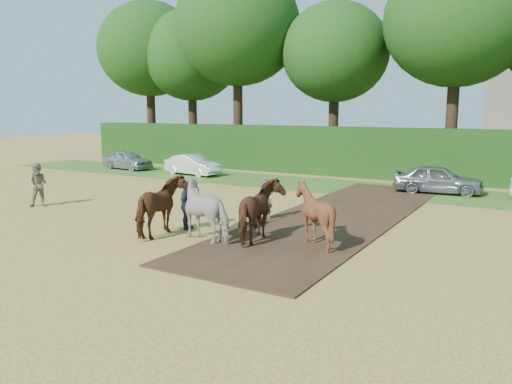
{
  "coord_description": "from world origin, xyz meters",
  "views": [
    {
      "loc": [
        8.22,
        -10.74,
        4.06
      ],
      "look_at": [
        0.1,
        3.07,
        1.4
      ],
      "focal_mm": 35.0,
      "sensor_mm": 36.0,
      "label": 1
    }
  ],
  "objects": [
    {
      "name": "earth_strip",
      "position": [
        1.5,
        7.0,
        0.03
      ],
      "size": [
        4.5,
        17.0,
        0.05
      ],
      "primitive_type": "cube",
      "color": "#472D1C",
      "rests_on": "ground"
    },
    {
      "name": "spectator_near",
      "position": [
        -10.15,
        2.48,
        0.92
      ],
      "size": [
        1.13,
        1.13,
        1.85
      ],
      "primitive_type": "imported",
      "rotation": [
        0.0,
        0.0,
        0.8
      ],
      "color": "#B0A98A",
      "rests_on": "ground"
    },
    {
      "name": "plough_team",
      "position": [
        -0.03,
        2.09,
        0.95
      ],
      "size": [
        6.4,
        5.15,
        1.92
      ],
      "color": "#5E2717",
      "rests_on": "ground"
    },
    {
      "name": "parked_cars",
      "position": [
        2.33,
        14.23,
        0.67
      ],
      "size": [
        36.26,
        2.58,
        1.41
      ],
      "color": "#A4A7AA",
      "rests_on": "ground"
    },
    {
      "name": "grass_verge",
      "position": [
        0.0,
        14.0,
        0.01
      ],
      "size": [
        50.0,
        5.0,
        0.03
      ],
      "primitive_type": "cube",
      "color": "#38601E",
      "rests_on": "ground"
    },
    {
      "name": "hedgerow",
      "position": [
        0.0,
        18.5,
        1.5
      ],
      "size": [
        46.0,
        1.6,
        3.0
      ],
      "primitive_type": "cube",
      "color": "#14380F",
      "rests_on": "ground"
    },
    {
      "name": "spectator_far",
      "position": [
        -2.26,
        2.41,
        0.83
      ],
      "size": [
        0.73,
        1.06,
        1.67
      ],
      "primitive_type": "imported",
      "rotation": [
        0.0,
        0.0,
        1.94
      ],
      "color": "#2A2C38",
      "rests_on": "ground"
    },
    {
      "name": "ground",
      "position": [
        0.0,
        0.0,
        0.0
      ],
      "size": [
        120.0,
        120.0,
        0.0
      ],
      "primitive_type": "plane",
      "color": "gold",
      "rests_on": "ground"
    },
    {
      "name": "treeline",
      "position": [
        -1.69,
        21.69,
        8.97
      ],
      "size": [
        48.7,
        10.6,
        14.21
      ],
      "color": "#382616",
      "rests_on": "ground"
    }
  ]
}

